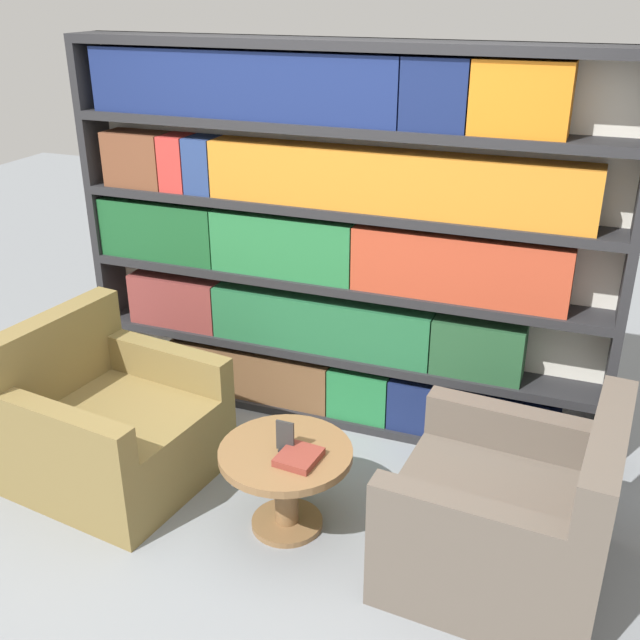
# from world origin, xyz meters

# --- Properties ---
(ground_plane) EXTENTS (14.00, 14.00, 0.00)m
(ground_plane) POSITION_xyz_m (0.00, 0.00, 0.00)
(ground_plane) COLOR gray
(bookshelf) EXTENTS (3.13, 0.30, 2.20)m
(bookshelf) POSITION_xyz_m (-0.03, 1.27, 1.11)
(bookshelf) COLOR silver
(bookshelf) RESTS_ON ground_plane
(armchair_left) EXTENTS (1.02, 1.00, 0.87)m
(armchair_left) POSITION_xyz_m (-0.91, 0.25, 0.29)
(armchair_left) COLOR olive
(armchair_left) RESTS_ON ground_plane
(armchair_right) EXTENTS (0.98, 0.96, 0.87)m
(armchair_right) POSITION_xyz_m (1.18, 0.24, 0.29)
(armchair_right) COLOR brown
(armchair_right) RESTS_ON ground_plane
(coffee_table) EXTENTS (0.64, 0.64, 0.44)m
(coffee_table) POSITION_xyz_m (0.14, 0.19, 0.32)
(coffee_table) COLOR brown
(coffee_table) RESTS_ON ground_plane
(table_sign) EXTENTS (0.09, 0.06, 0.16)m
(table_sign) POSITION_xyz_m (0.14, 0.19, 0.51)
(table_sign) COLOR black
(table_sign) RESTS_ON coffee_table
(stray_book) EXTENTS (0.20, 0.21, 0.04)m
(stray_book) POSITION_xyz_m (0.23, 0.14, 0.46)
(stray_book) COLOR brown
(stray_book) RESTS_ON coffee_table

